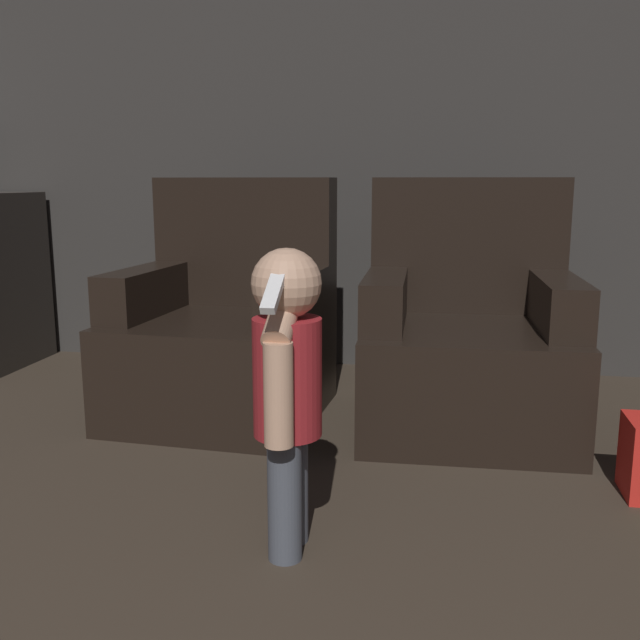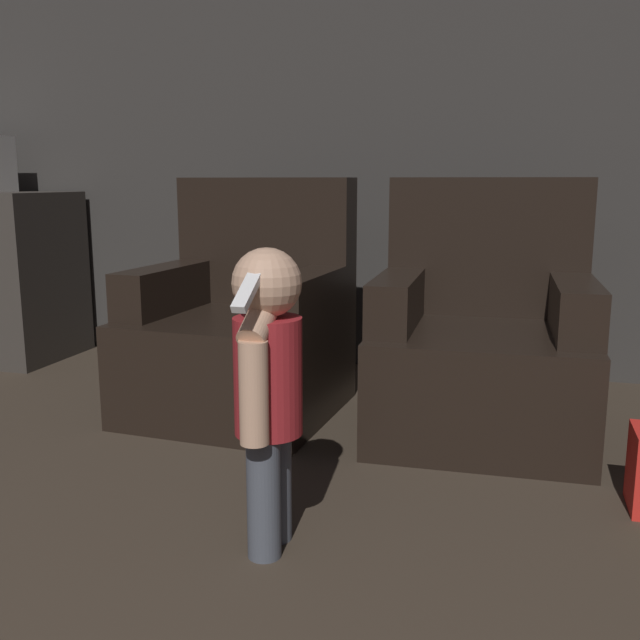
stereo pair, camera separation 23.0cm
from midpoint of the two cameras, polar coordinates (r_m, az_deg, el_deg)
name	(u,v)px [view 1 (the left image)]	position (r m, az deg, el deg)	size (l,w,h in m)	color
wall_back	(403,122)	(3.82, 4.89, 15.54)	(8.40, 0.05, 2.60)	#33302D
armchair_left	(226,335)	(3.13, -9.61, -1.18)	(0.88, 0.87, 1.01)	black
armchair_right	(467,344)	(2.95, 9.54, -1.93)	(0.85, 0.84, 1.01)	black
person_toddler	(287,378)	(1.88, -6.20, -4.67)	(0.18, 0.33, 0.83)	#474C56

